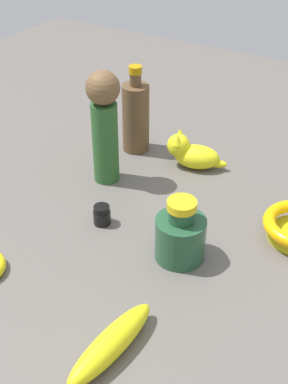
{
  "coord_description": "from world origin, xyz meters",
  "views": [
    {
      "loc": [
        -0.69,
        -0.4,
        0.64
      ],
      "look_at": [
        0.0,
        0.0,
        0.09
      ],
      "focal_mm": 49.31,
      "sensor_mm": 36.0,
      "label": 1
    }
  ],
  "objects": [
    {
      "name": "person_figure_adult",
      "position": [
        0.11,
        0.16,
        0.14
      ],
      "size": [
        0.07,
        0.07,
        0.25
      ],
      "color": "#2A5928",
      "rests_on": "ground"
    },
    {
      "name": "nail_polish_jar",
      "position": [
        -0.03,
        0.08,
        0.02
      ],
      "size": [
        0.03,
        0.03,
        0.04
      ],
      "color": "black",
      "rests_on": "ground"
    },
    {
      "name": "ground",
      "position": [
        0.0,
        0.0,
        0.0
      ],
      "size": [
        2.0,
        2.0,
        0.0
      ],
      "primitive_type": "plane",
      "color": "#5B5651"
    },
    {
      "name": "bottle_short",
      "position": [
        -0.03,
        -0.09,
        0.05
      ],
      "size": [
        0.09,
        0.09,
        0.12
      ],
      "color": "#234F31",
      "rests_on": "ground"
    },
    {
      "name": "bottle_tall",
      "position": [
        0.26,
        0.17,
        0.09
      ],
      "size": [
        0.06,
        0.06,
        0.21
      ],
      "color": "brown",
      "rests_on": "ground"
    },
    {
      "name": "cat_figurine",
      "position": [
        0.25,
        0.02,
        0.04
      ],
      "size": [
        0.09,
        0.14,
        0.08
      ],
      "color": "yellow",
      "rests_on": "ground"
    },
    {
      "name": "banana",
      "position": [
        -0.28,
        -0.11,
        0.02
      ],
      "size": [
        0.19,
        0.06,
        0.04
      ],
      "primitive_type": "ellipsoid",
      "rotation": [
        0.0,
        0.0,
        6.18
      ],
      "color": "yellow",
      "rests_on": "ground"
    }
  ]
}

